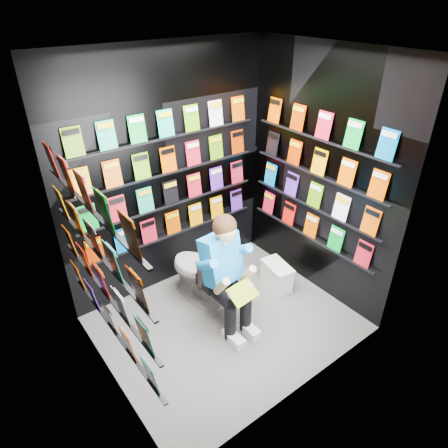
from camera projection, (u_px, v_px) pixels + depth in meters
floor at (226, 323)px, 4.13m from camera, size 2.40×2.40×0.00m
ceiling at (227, 51)px, 2.81m from camera, size 2.40×2.40×0.00m
wall_back at (168, 176)px, 4.15m from camera, size 2.40×0.04×2.60m
wall_front at (314, 268)px, 2.78m from camera, size 2.40×0.04×2.60m
wall_left at (93, 262)px, 2.84m from camera, size 0.04×2.00×2.60m
wall_right at (319, 179)px, 4.09m from camera, size 0.04×2.00×2.60m
comics_back at (170, 176)px, 4.13m from camera, size 2.10×0.06×1.37m
comics_left at (97, 260)px, 2.86m from camera, size 0.06×1.70×1.37m
comics_right at (317, 179)px, 4.07m from camera, size 0.06×1.70×1.37m
toilet at (199, 272)px, 4.26m from camera, size 0.49×0.79×0.73m
longbox at (277, 277)px, 4.57m from camera, size 0.26×0.40×0.28m
longbox_lid at (278, 266)px, 4.49m from camera, size 0.28×0.42×0.03m
reader at (220, 259)px, 3.81m from camera, size 0.57×0.78×1.35m
held_comic at (243, 292)px, 3.66m from camera, size 0.30×0.19×0.12m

